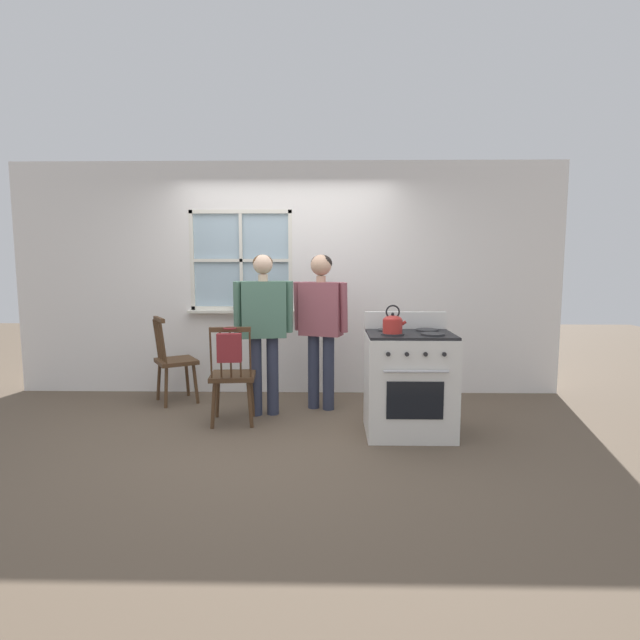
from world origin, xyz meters
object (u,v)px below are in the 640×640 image
object	(u,v)px
person_elderly_left	(264,319)
potted_plant	(239,305)
kettle	(393,323)
person_teen_center	(321,315)
stove	(409,382)
chair_by_window	(233,377)
handbag	(229,347)
chair_near_wall	(174,362)

from	to	relation	value
person_elderly_left	potted_plant	distance (m)	0.92
person_elderly_left	kettle	world-z (taller)	person_elderly_left
person_elderly_left	kettle	bearing A→B (deg)	-39.46
person_teen_center	stove	xyz separation A→B (m)	(0.81, -0.75, -0.53)
chair_by_window	handbag	bearing A→B (deg)	90.00
handbag	person_teen_center	bearing A→B (deg)	41.59
kettle	handbag	size ratio (longest dim) A/B	0.80
person_elderly_left	person_teen_center	distance (m)	0.61
chair_by_window	handbag	xyz separation A→B (m)	(0.02, -0.23, 0.33)
chair_by_window	person_elderly_left	xyz separation A→B (m)	(0.27, 0.27, 0.53)
handbag	stove	bearing A→B (deg)	-0.75
person_teen_center	handbag	bearing A→B (deg)	-120.03
person_elderly_left	handbag	size ratio (longest dim) A/B	5.29
chair_near_wall	person_elderly_left	xyz separation A→B (m)	(1.06, -0.44, 0.53)
chair_by_window	kettle	xyz separation A→B (m)	(1.48, -0.39, 0.57)
kettle	handbag	world-z (taller)	kettle
chair_near_wall	person_elderly_left	size ratio (longest dim) A/B	0.59
person_elderly_left	stove	world-z (taller)	person_elderly_left
kettle	handbag	bearing A→B (deg)	174.00
kettle	potted_plant	bearing A→B (deg)	137.24
chair_near_wall	stove	size ratio (longest dim) A/B	0.88
chair_by_window	potted_plant	distance (m)	1.26
person_teen_center	person_elderly_left	bearing A→B (deg)	-140.76
kettle	potted_plant	world-z (taller)	potted_plant
stove	person_elderly_left	bearing A→B (deg)	158.99
chair_by_window	handbag	world-z (taller)	same
chair_by_window	person_teen_center	world-z (taller)	person_teen_center
person_elderly_left	potted_plant	bearing A→B (deg)	105.08
kettle	potted_plant	size ratio (longest dim) A/B	1.05
stove	kettle	xyz separation A→B (m)	(-0.17, -0.13, 0.55)
chair_near_wall	potted_plant	size ratio (longest dim) A/B	4.09
chair_by_window	person_elderly_left	distance (m)	0.66
stove	potted_plant	distance (m)	2.31
stove	potted_plant	xyz separation A→B (m)	(-1.78, 1.35, 0.58)
chair_near_wall	person_teen_center	xyz separation A→B (m)	(1.63, -0.22, 0.55)
person_elderly_left	kettle	distance (m)	1.38
chair_near_wall	potted_plant	xyz separation A→B (m)	(0.66, 0.38, 0.60)
handbag	potted_plant	bearing A→B (deg)	96.50
chair_near_wall	handbag	xyz separation A→B (m)	(0.81, -0.95, 0.33)
handbag	kettle	bearing A→B (deg)	-6.00
person_elderly_left	kettle	xyz separation A→B (m)	(1.21, -0.66, 0.04)
person_teen_center	kettle	bearing A→B (deg)	-35.82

